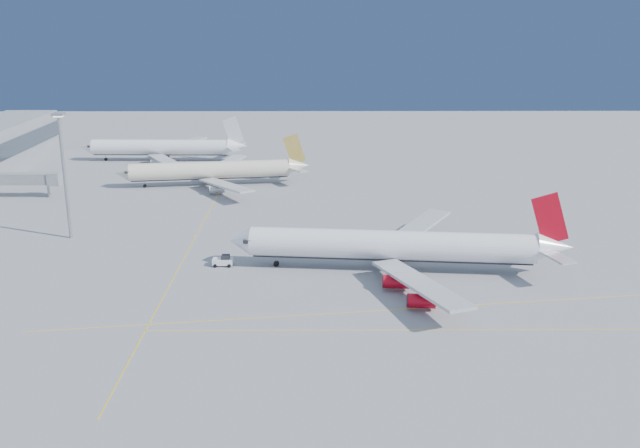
{
  "coord_description": "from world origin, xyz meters",
  "views": [
    {
      "loc": [
        -12.82,
        -118.1,
        48.63
      ],
      "look_at": [
        -11.87,
        22.06,
        7.0
      ],
      "focal_mm": 40.0,
      "sensor_mm": 36.0,
      "label": 1
    }
  ],
  "objects": [
    {
      "name": "airliner_virgin",
      "position": [
        3.41,
        13.61,
        4.98
      ],
      "size": [
        67.0,
        59.88,
        16.52
      ],
      "rotation": [
        0.0,
        0.0,
        -0.1
      ],
      "color": "white",
      "rests_on": "ground"
    },
    {
      "name": "light_mast",
      "position": [
        -67.88,
        35.09,
        16.59
      ],
      "size": [
        2.43,
        2.43,
        28.1
      ],
      "color": "gray",
      "rests_on": "ground"
    },
    {
      "name": "jet_bridge",
      "position": [
        -93.11,
        72.0,
        5.17
      ],
      "size": [
        23.6,
        3.6,
        6.9
      ],
      "color": "gray",
      "rests_on": "ground"
    },
    {
      "name": "ground",
      "position": [
        0.0,
        0.0,
        0.0
      ],
      "size": [
        500.0,
        500.0,
        0.0
      ],
      "primitive_type": "plane",
      "color": "slate",
      "rests_on": "ground"
    },
    {
      "name": "airliner_etihad",
      "position": [
        -42.32,
        85.91,
        4.48
      ],
      "size": [
        56.39,
        51.66,
        14.73
      ],
      "rotation": [
        0.0,
        0.0,
        0.14
      ],
      "color": "beige",
      "rests_on": "ground"
    },
    {
      "name": "taxiway_lines",
      "position": [
        -14.71,
        6.34,
        0.01
      ],
      "size": [
        118.86,
        140.0,
        0.02
      ],
      "color": "yellow",
      "rests_on": "ground"
    },
    {
      "name": "pushback_tug",
      "position": [
        -31.27,
        16.37,
        1.05
      ],
      "size": [
        4.05,
        2.51,
        2.26
      ],
      "rotation": [
        0.0,
        0.0,
        -0.01
      ],
      "color": "white",
      "rests_on": "ground"
    },
    {
      "name": "airliner_third",
      "position": [
        -64.3,
        121.94,
        4.64
      ],
      "size": [
        57.1,
        52.74,
        15.34
      ],
      "rotation": [
        0.0,
        0.0,
        -0.02
      ],
      "color": "white",
      "rests_on": "ground"
    }
  ]
}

